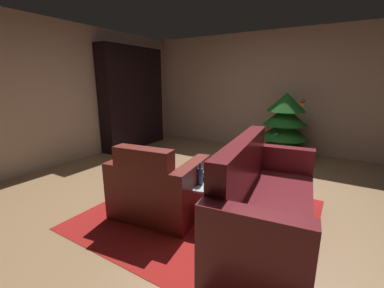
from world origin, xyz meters
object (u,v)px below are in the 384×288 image
Objects in this scene: coffee_table at (208,181)px; book_stack_on_table at (207,174)px; armchair_red at (158,189)px; couch_red at (264,208)px; bottle_on_table at (200,176)px; decorated_tree at (284,126)px; bookshelf_unit at (137,100)px.

book_stack_on_table is at bearing -89.01° from coffee_table.
armchair_red reaches higher than book_stack_on_table.
couch_red is (1.17, 0.12, 0.03)m from armchair_red.
couch_red reaches higher than bottle_on_table.
decorated_tree is (0.26, 2.64, 0.16)m from book_stack_on_table.
coffee_table is 2.64m from decorated_tree.
bookshelf_unit is at bearing 145.30° from book_stack_on_table.
armchair_red is (2.41, -2.28, -0.75)m from bookshelf_unit.
armchair_red is at bearing -104.23° from decorated_tree.
decorated_tree is at bearing 75.77° from armchair_red.
bookshelf_unit reaches higher than bottle_on_table.
coffee_table is at bearing -34.32° from bookshelf_unit.
decorated_tree is at bearing 11.46° from bookshelf_unit.
bottle_on_table is at bearing -87.90° from book_stack_on_table.
bookshelf_unit reaches higher than coffee_table.
bottle_on_table is at bearing -178.29° from couch_red.
bookshelf_unit is 3.67m from bottle_on_table.
decorated_tree reaches higher than book_stack_on_table.
decorated_tree reaches higher than coffee_table.
bottle_on_table is (2.90, -2.18, -0.54)m from bookshelf_unit.
bookshelf_unit is at bearing 148.93° from couch_red.
couch_red is at bearing -31.07° from bookshelf_unit.
bookshelf_unit is 3.40m from armchair_red.
book_stack_on_table is (2.89, -2.00, -0.58)m from bookshelf_unit.
couch_red is 8.82× the size of book_stack_on_table.
bookshelf_unit is 3.57m from coffee_table.
couch_red is 0.72m from coffee_table.
couch_red is 2.85m from decorated_tree.
couch_red is at bearing -81.21° from decorated_tree.
couch_red is 2.52× the size of coffee_table.
bottle_on_table is (-0.69, -0.02, 0.19)m from couch_red.
bookshelf_unit is 4.25m from couch_red.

